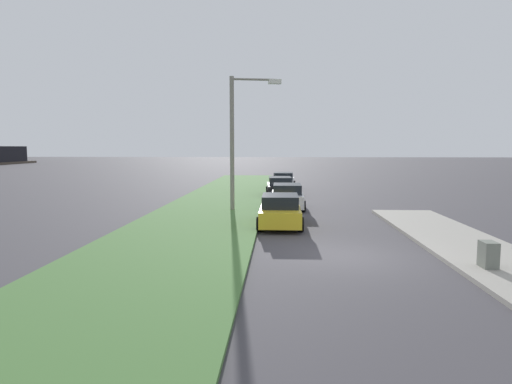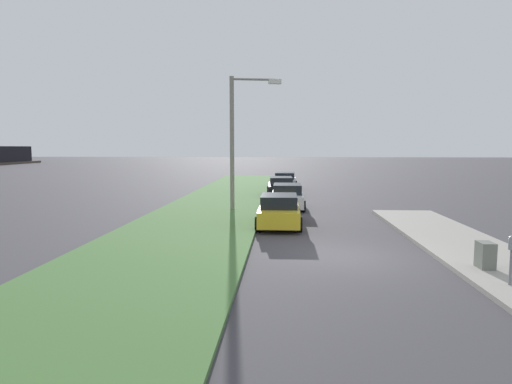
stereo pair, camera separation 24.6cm
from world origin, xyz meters
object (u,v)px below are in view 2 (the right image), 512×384
object	(u,v)px
parking_meter	(512,250)
streetlight	(238,133)
parked_car_black	(281,187)
parked_car_white	(287,197)
parked_car_silver	(285,181)
parked_car_yellow	(279,211)
utility_box	(485,257)

from	to	relation	value
parking_meter	streetlight	xyz separation A→B (m)	(13.05, 8.27, 3.34)
parked_car_black	parking_meter	bearing A→B (deg)	-166.16
parked_car_white	parked_car_silver	world-z (taller)	same
parked_car_yellow	parking_meter	bearing A→B (deg)	-144.94
parked_car_black	streetlight	xyz separation A→B (m)	(-7.40, 2.34, 3.67)
utility_box	streetlight	xyz separation A→B (m)	(11.51, 8.35, 3.94)
utility_box	streetlight	distance (m)	14.76
parked_car_black	parked_car_silver	size ratio (longest dim) A/B	1.00
parked_car_silver	streetlight	world-z (taller)	streetlight
parked_car_white	parked_car_black	bearing A→B (deg)	3.75
parking_meter	utility_box	size ratio (longest dim) A/B	1.57
parked_car_black	streetlight	world-z (taller)	streetlight
parked_car_yellow	utility_box	size ratio (longest dim) A/B	4.79
parked_car_yellow	parked_car_white	bearing A→B (deg)	-3.94
parked_car_yellow	parked_car_black	xyz separation A→B (m)	(11.92, -0.00, 0.00)
parked_car_black	utility_box	world-z (taller)	parked_car_black
parked_car_white	parking_meter	size ratio (longest dim) A/B	3.04
parked_car_silver	parked_car_yellow	bearing A→B (deg)	-178.70
parked_car_silver	utility_box	xyz separation A→B (m)	(-24.68, -5.69, -0.27)
parked_car_silver	parking_meter	bearing A→B (deg)	-165.57
parking_meter	utility_box	bearing A→B (deg)	-2.95
parked_car_yellow	parking_meter	xyz separation A→B (m)	(-8.53, -5.93, 0.33)
parked_car_white	parked_car_yellow	bearing A→B (deg)	175.67
parking_meter	parked_car_silver	bearing A→B (deg)	12.07
parking_meter	utility_box	distance (m)	1.65
parked_car_white	streetlight	world-z (taller)	streetlight
parked_car_yellow	utility_box	distance (m)	9.22
utility_box	streetlight	bearing A→B (deg)	35.95
parked_car_white	parking_meter	distance (m)	15.33
parked_car_yellow	parked_car_silver	world-z (taller)	same
parking_meter	streetlight	distance (m)	15.81
parked_car_yellow	parking_meter	distance (m)	10.40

